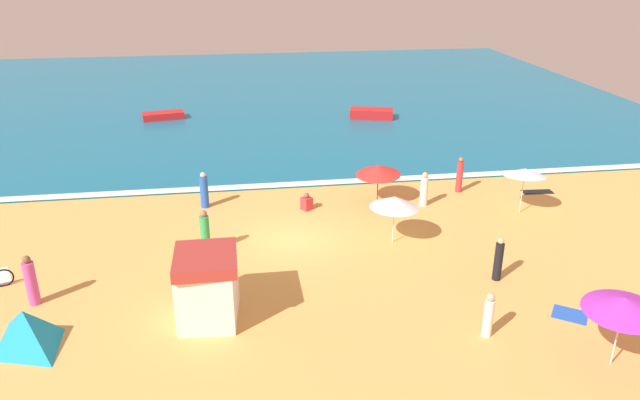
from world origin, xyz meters
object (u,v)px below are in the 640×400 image
(beach_umbrella_4, at_px, (624,304))
(beach_tent, at_px, (25,328))
(small_boat_0, at_px, (371,114))
(beach_umbrella_2, at_px, (525,172))
(beachgoer_6, at_px, (498,260))
(beachgoer_7, at_px, (204,191))
(lifeguard_cabana, at_px, (207,286))
(beach_umbrella_3, at_px, (378,170))
(beachgoer_5, at_px, (307,203))
(small_boat_1, at_px, (163,116))
(beach_umbrella_0, at_px, (395,202))
(beachgoer_3, at_px, (31,282))
(beachgoer_1, at_px, (488,315))
(beachgoer_2, at_px, (424,190))
(beachgoer_4, at_px, (205,233))
(beachgoer_8, at_px, (460,175))

(beach_umbrella_4, bearing_deg, beach_tent, 168.60)
(small_boat_0, bearing_deg, beach_umbrella_2, -79.84)
(beach_umbrella_2, xyz_separation_m, beachgoer_6, (-3.67, -5.74, -1.18))
(beachgoer_7, bearing_deg, beachgoer_6, -37.82)
(lifeguard_cabana, height_order, beach_tent, lifeguard_cabana)
(beach_umbrella_3, height_order, beach_umbrella_4, beach_umbrella_4)
(beachgoer_5, bearing_deg, beach_umbrella_4, -59.43)
(beach_umbrella_2, xyz_separation_m, small_boat_1, (-18.17, 19.46, -1.67))
(small_boat_0, bearing_deg, beach_umbrella_0, -100.33)
(beach_umbrella_4, height_order, beachgoer_7, beach_umbrella_4)
(beachgoer_3, distance_m, beachgoer_6, 16.69)
(lifeguard_cabana, xyz_separation_m, beachgoer_7, (-0.44, 9.63, -0.42))
(beachgoer_1, bearing_deg, beach_umbrella_3, 94.66)
(beach_tent, relative_size, small_boat_1, 0.92)
(small_boat_1, bearing_deg, beachgoer_5, -64.88)
(beachgoer_2, xyz_separation_m, beachgoer_4, (-10.27, -3.43, 0.08))
(beachgoer_4, bearing_deg, beachgoer_7, 92.28)
(beach_umbrella_2, bearing_deg, beach_umbrella_0, -162.23)
(beach_umbrella_3, height_order, beachgoer_3, beach_umbrella_3)
(beach_umbrella_0, xyz_separation_m, beachgoer_1, (1.27, -6.91, -1.08))
(lifeguard_cabana, distance_m, beach_tent, 5.66)
(beachgoer_2, xyz_separation_m, beachgoer_8, (2.32, 1.45, 0.08))
(beachgoer_1, bearing_deg, beachgoer_5, 112.17)
(beachgoer_1, bearing_deg, beachgoer_3, 164.62)
(beach_umbrella_4, xyz_separation_m, beachgoer_5, (-7.56, 12.79, -1.72))
(beach_umbrella_0, height_order, beachgoer_7, beach_umbrella_0)
(beach_tent, height_order, beachgoer_4, beachgoer_4)
(beachgoer_5, relative_size, beachgoer_7, 0.48)
(beachgoer_1, bearing_deg, beach_umbrella_2, 58.93)
(beachgoer_4, bearing_deg, beachgoer_2, 18.46)
(beach_umbrella_3, bearing_deg, small_boat_1, 124.26)
(beach_umbrella_0, xyz_separation_m, beach_umbrella_3, (0.35, 4.30, -0.16))
(beachgoer_1, bearing_deg, beachgoer_8, 73.57)
(beach_umbrella_2, relative_size, beachgoer_3, 1.30)
(beachgoer_6, bearing_deg, beach_umbrella_2, 57.40)
(beach_tent, bearing_deg, beach_umbrella_4, -11.40)
(beachgoer_6, bearing_deg, small_boat_0, 88.70)
(beachgoer_1, bearing_deg, lifeguard_cabana, 165.59)
(beachgoer_3, height_order, beachgoer_6, beachgoer_3)
(beachgoer_8, bearing_deg, beach_umbrella_3, -169.60)
(beach_tent, bearing_deg, beachgoer_8, 30.12)
(beachgoer_3, relative_size, beachgoer_8, 1.02)
(lifeguard_cabana, bearing_deg, beachgoer_8, 38.35)
(beach_umbrella_2, bearing_deg, beachgoer_5, 169.60)
(beachgoer_7, xyz_separation_m, small_boat_1, (-3.47, 16.64, -0.47))
(lifeguard_cabana, height_order, beachgoer_8, lifeguard_cabana)
(beachgoer_4, xyz_separation_m, beachgoer_7, (-0.19, 4.74, -0.05))
(beachgoer_1, relative_size, beachgoer_3, 0.84)
(beach_umbrella_3, relative_size, beachgoer_4, 1.63)
(beachgoer_3, height_order, beachgoer_4, beachgoer_3)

